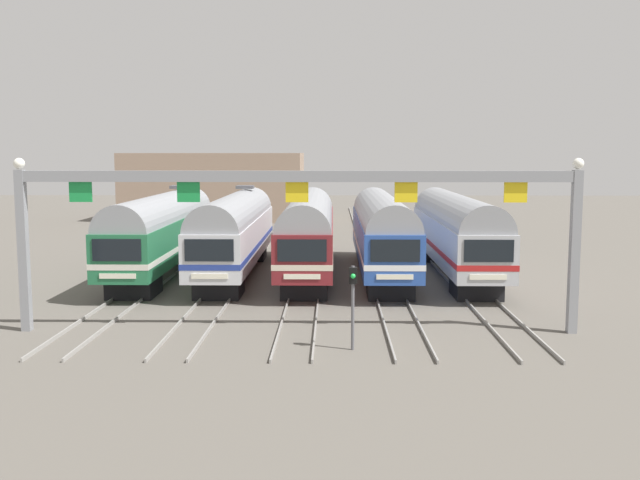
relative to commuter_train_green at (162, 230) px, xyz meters
The scene contains 10 objects.
ground_plane 9.00m from the commuter_train_green, ahead, with size 160.00×160.00×0.00m, color #5B564F.
track_bed 19.22m from the commuter_train_green, 63.21° to the left, with size 18.68×70.00×0.15m.
commuter_train_green is the anchor object (origin of this frame).
commuter_train_silver 4.29m from the commuter_train_green, ahead, with size 2.88×18.06×5.05m.
commuter_train_maroon 8.59m from the commuter_train_green, ahead, with size 2.88×18.06×4.77m.
commuter_train_blue 12.88m from the commuter_train_green, ahead, with size 2.88×18.06×4.77m.
commuter_train_stainless 17.17m from the commuter_train_green, ahead, with size 2.88×18.06×4.77m.
catenary_gantry 16.20m from the commuter_train_green, 57.54° to the right, with size 22.41×0.44×6.97m.
yard_signal_mast 19.42m from the commuter_train_green, 56.44° to the right, with size 0.28×0.35×3.11m.
maintenance_building 36.36m from the commuter_train_green, 94.28° to the left, with size 18.84×10.00×7.13m, color gray.
Camera 1 is at (1.39, -41.96, 7.18)m, focal length 40.57 mm.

